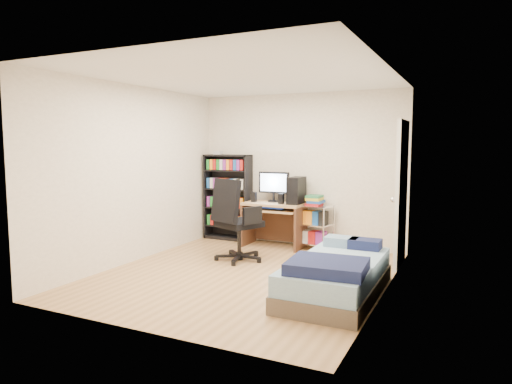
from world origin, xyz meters
The scene contains 7 objects.
room centered at (0.00, 0.00, 1.25)m, with size 3.58×4.08×2.58m.
media_shelf centered at (-1.28, 1.84, 0.77)m, with size 0.84×0.28×1.55m.
computer_desk centered at (-0.21, 1.69, 0.66)m, with size 0.97×0.56×1.22m.
office_chair centered at (-0.44, 0.59, 0.38)m, with size 0.92×0.92×1.19m.
wire_cart centered at (0.34, 1.76, 0.57)m, with size 0.59×0.47×0.87m.
bed centered at (1.28, -0.29, 0.23)m, with size 0.90×1.80×0.51m.
door centered at (1.72, 1.35, 1.00)m, with size 0.12×0.80×2.00m.
Camera 1 is at (2.61, -5.11, 1.67)m, focal length 32.00 mm.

